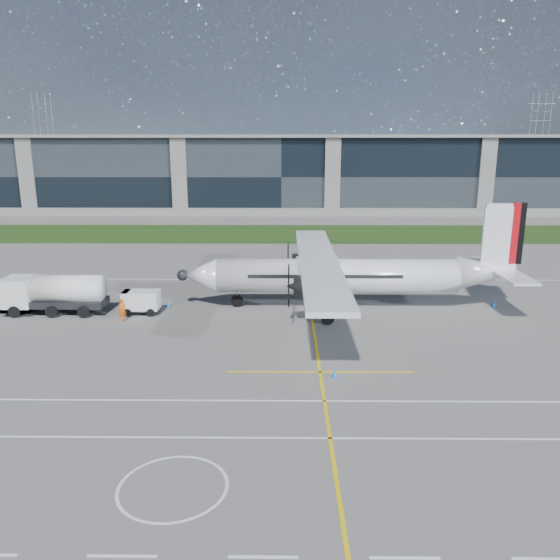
{
  "coord_description": "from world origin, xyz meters",
  "views": [
    {
      "loc": [
        0.75,
        -38.25,
        14.25
      ],
      "look_at": [
        0.33,
        6.35,
        2.92
      ],
      "focal_mm": 35.0,
      "sensor_mm": 36.0,
      "label": 1
    }
  ],
  "objects_px": {
    "safety_cone_portwing": "(335,373)",
    "pylon_east": "(538,139)",
    "fuel_tanker_truck": "(47,294)",
    "safety_cone_stbdwing": "(314,267)",
    "baggage_tug": "(141,302)",
    "ground_crew_person": "(122,308)",
    "pylon_west": "(45,139)",
    "safety_cone_fwd": "(168,304)",
    "turboprop_aircraft": "(350,256)",
    "safety_cone_tail": "(494,304)"
  },
  "relations": [
    {
      "from": "baggage_tug",
      "to": "ground_crew_person",
      "type": "height_order",
      "value": "ground_crew_person"
    },
    {
      "from": "safety_cone_tail",
      "to": "safety_cone_stbdwing",
      "type": "height_order",
      "value": "same"
    },
    {
      "from": "pylon_east",
      "to": "turboprop_aircraft",
      "type": "xyz_separation_m",
      "value": [
        -78.61,
        -141.79,
        -10.38
      ]
    },
    {
      "from": "pylon_west",
      "to": "fuel_tanker_truck",
      "type": "relative_size",
      "value": 3.37
    },
    {
      "from": "turboprop_aircraft",
      "to": "fuel_tanker_truck",
      "type": "relative_size",
      "value": 3.47
    },
    {
      "from": "pylon_west",
      "to": "safety_cone_portwing",
      "type": "height_order",
      "value": "pylon_west"
    },
    {
      "from": "turboprop_aircraft",
      "to": "safety_cone_fwd",
      "type": "bearing_deg",
      "value": -179.64
    },
    {
      "from": "fuel_tanker_truck",
      "to": "safety_cone_stbdwing",
      "type": "height_order",
      "value": "fuel_tanker_truck"
    },
    {
      "from": "safety_cone_tail",
      "to": "safety_cone_fwd",
      "type": "bearing_deg",
      "value": -179.29
    },
    {
      "from": "pylon_east",
      "to": "ground_crew_person",
      "type": "relative_size",
      "value": 13.8
    },
    {
      "from": "pylon_west",
      "to": "safety_cone_stbdwing",
      "type": "xyz_separation_m",
      "value": [
        84.06,
        -126.93,
        -14.75
      ]
    },
    {
      "from": "ground_crew_person",
      "to": "safety_cone_portwing",
      "type": "xyz_separation_m",
      "value": [
        16.36,
        -10.74,
        -0.84
      ]
    },
    {
      "from": "pylon_east",
      "to": "fuel_tanker_truck",
      "type": "relative_size",
      "value": 3.37
    },
    {
      "from": "pylon_east",
      "to": "safety_cone_portwing",
      "type": "bearing_deg",
      "value": -117.37
    },
    {
      "from": "ground_crew_person",
      "to": "safety_cone_stbdwing",
      "type": "relative_size",
      "value": 4.35
    },
    {
      "from": "safety_cone_fwd",
      "to": "safety_cone_stbdwing",
      "type": "height_order",
      "value": "same"
    },
    {
      "from": "turboprop_aircraft",
      "to": "safety_cone_tail",
      "type": "bearing_deg",
      "value": 1.14
    },
    {
      "from": "pylon_west",
      "to": "ground_crew_person",
      "type": "distance_m",
      "value": 161.42
    },
    {
      "from": "safety_cone_tail",
      "to": "ground_crew_person",
      "type": "bearing_deg",
      "value": -172.08
    },
    {
      "from": "safety_cone_portwing",
      "to": "pylon_east",
      "type": "bearing_deg",
      "value": 62.63
    },
    {
      "from": "safety_cone_tail",
      "to": "baggage_tug",
      "type": "bearing_deg",
      "value": -175.81
    },
    {
      "from": "turboprop_aircraft",
      "to": "safety_cone_fwd",
      "type": "height_order",
      "value": "turboprop_aircraft"
    },
    {
      "from": "pylon_east",
      "to": "turboprop_aircraft",
      "type": "height_order",
      "value": "pylon_east"
    },
    {
      "from": "ground_crew_person",
      "to": "safety_cone_stbdwing",
      "type": "xyz_separation_m",
      "value": [
        16.54,
        19.03,
        -0.84
      ]
    },
    {
      "from": "fuel_tanker_truck",
      "to": "ground_crew_person",
      "type": "distance_m",
      "value": 7.34
    },
    {
      "from": "ground_crew_person",
      "to": "safety_cone_tail",
      "type": "relative_size",
      "value": 4.35
    },
    {
      "from": "baggage_tug",
      "to": "safety_cone_fwd",
      "type": "height_order",
      "value": "baggage_tug"
    },
    {
      "from": "safety_cone_portwing",
      "to": "ground_crew_person",
      "type": "bearing_deg",
      "value": 146.7
    },
    {
      "from": "pylon_west",
      "to": "safety_cone_tail",
      "type": "xyz_separation_m",
      "value": [
        99.36,
        -141.53,
        -14.75
      ]
    },
    {
      "from": "baggage_tug",
      "to": "safety_cone_tail",
      "type": "xyz_separation_m",
      "value": [
        30.86,
        2.26,
        -0.73
      ]
    },
    {
      "from": "baggage_tug",
      "to": "safety_cone_fwd",
      "type": "xyz_separation_m",
      "value": [
        1.88,
        1.9,
        -0.73
      ]
    },
    {
      "from": "fuel_tanker_truck",
      "to": "turboprop_aircraft",
      "type": "bearing_deg",
      "value": 4.44
    },
    {
      "from": "ground_crew_person",
      "to": "safety_cone_fwd",
      "type": "height_order",
      "value": "ground_crew_person"
    },
    {
      "from": "pylon_east",
      "to": "turboprop_aircraft",
      "type": "distance_m",
      "value": 162.46
    },
    {
      "from": "turboprop_aircraft",
      "to": "ground_crew_person",
      "type": "height_order",
      "value": "turboprop_aircraft"
    },
    {
      "from": "ground_crew_person",
      "to": "safety_cone_fwd",
      "type": "distance_m",
      "value": 5.04
    },
    {
      "from": "pylon_east",
      "to": "ground_crew_person",
      "type": "xyz_separation_m",
      "value": [
        -97.48,
        -145.96,
        -13.91
      ]
    },
    {
      "from": "safety_cone_fwd",
      "to": "fuel_tanker_truck",
      "type": "bearing_deg",
      "value": -169.03
    },
    {
      "from": "pylon_west",
      "to": "fuel_tanker_truck",
      "type": "bearing_deg",
      "value": -67.17
    },
    {
      "from": "pylon_west",
      "to": "turboprop_aircraft",
      "type": "relative_size",
      "value": 0.97
    },
    {
      "from": "baggage_tug",
      "to": "pylon_west",
      "type": "bearing_deg",
      "value": 115.47
    },
    {
      "from": "baggage_tug",
      "to": "ground_crew_person",
      "type": "xyz_separation_m",
      "value": [
        -0.98,
        -2.17,
        0.11
      ]
    },
    {
      "from": "turboprop_aircraft",
      "to": "pylon_east",
      "type": "bearing_deg",
      "value": 60.99
    },
    {
      "from": "safety_cone_portwing",
      "to": "safety_cone_stbdwing",
      "type": "distance_m",
      "value": 29.78
    },
    {
      "from": "pylon_west",
      "to": "safety_cone_tail",
      "type": "bearing_deg",
      "value": -54.93
    },
    {
      "from": "safety_cone_portwing",
      "to": "safety_cone_fwd",
      "type": "distance_m",
      "value": 20.04
    },
    {
      "from": "safety_cone_fwd",
      "to": "safety_cone_stbdwing",
      "type": "xyz_separation_m",
      "value": [
        13.69,
        14.96,
        0.0
      ]
    },
    {
      "from": "baggage_tug",
      "to": "safety_cone_tail",
      "type": "bearing_deg",
      "value": 4.19
    },
    {
      "from": "fuel_tanker_truck",
      "to": "safety_cone_fwd",
      "type": "height_order",
      "value": "fuel_tanker_truck"
    },
    {
      "from": "safety_cone_tail",
      "to": "turboprop_aircraft",
      "type": "bearing_deg",
      "value": -178.86
    }
  ]
}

